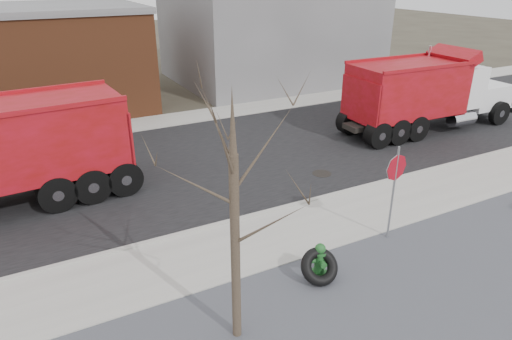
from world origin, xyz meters
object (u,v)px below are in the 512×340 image
truck_tire (319,267)px  dump_truck_red_a (426,91)px  fire_hydrant (320,261)px  stop_sign (395,177)px

truck_tire → dump_truck_red_a: bearing=33.7°
fire_hydrant → truck_tire: 0.22m
stop_sign → dump_truck_red_a: dump_truck_red_a is taller
dump_truck_red_a → stop_sign: bearing=-139.5°
truck_tire → fire_hydrant: bearing=53.4°
fire_hydrant → truck_tire: size_ratio=0.88×
truck_tire → dump_truck_red_a: (10.73, 7.15, 1.43)m
fire_hydrant → dump_truck_red_a: (10.59, 6.97, 1.42)m
fire_hydrant → dump_truck_red_a: size_ratio=0.10×
truck_tire → stop_sign: stop_sign is taller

